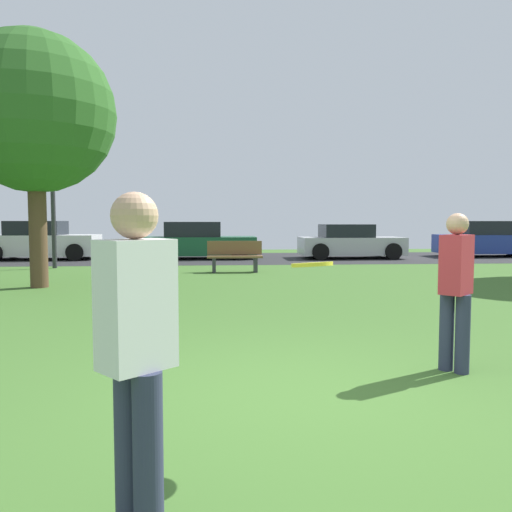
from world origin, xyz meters
TOP-DOWN VIEW (x-y plane):
  - ground_plane at (0.00, 0.00)m, footprint 44.00×44.00m
  - road_strip at (0.00, 16.00)m, footprint 44.00×6.40m
  - oak_tree_center at (-4.71, 7.47)m, footprint 3.50×3.50m
  - person_thrower at (-1.08, -1.78)m, footprint 0.39×0.38m
  - person_catcher at (1.62, 0.63)m, footprint 0.39×0.38m
  - frisbee_disc at (-0.09, -0.90)m, footprint 0.37×0.37m
  - parked_car_white at (-7.53, 15.94)m, footprint 4.14×1.96m
  - parked_car_green at (-1.53, 15.94)m, footprint 4.45×2.05m
  - parked_car_silver at (4.50, 15.66)m, footprint 4.02×2.08m
  - parked_car_blue at (10.52, 16.26)m, footprint 4.18×1.92m
  - park_bench at (-0.24, 10.55)m, footprint 1.60×0.45m
  - street_lamp_post at (-5.87, 12.20)m, footprint 0.14×0.14m

SIDE VIEW (x-z plane):
  - ground_plane at x=0.00m, z-range 0.00..0.00m
  - road_strip at x=0.00m, z-range 0.00..0.01m
  - park_bench at x=-0.24m, z-range 0.01..0.91m
  - parked_car_silver at x=4.50m, z-range -0.05..1.30m
  - parked_car_green at x=-1.53m, z-range -0.07..1.38m
  - parked_car_blue at x=10.52m, z-range -0.07..1.41m
  - parked_car_white at x=-7.53m, z-range -0.06..1.42m
  - person_catcher at x=1.62m, z-range 0.07..1.63m
  - person_thrower at x=-1.08m, z-range 0.08..1.70m
  - frisbee_disc at x=-0.09m, z-range 1.18..1.23m
  - street_lamp_post at x=-5.87m, z-range 0.00..4.50m
  - oak_tree_center at x=-4.71m, z-range 1.03..6.64m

